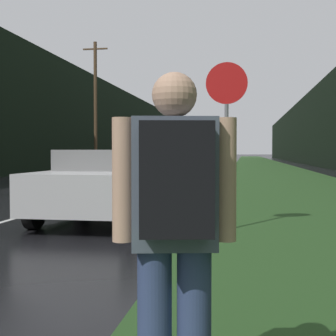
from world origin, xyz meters
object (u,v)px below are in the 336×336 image
at_px(car_passing_near, 102,184).
at_px(car_passing_far, 207,161).
at_px(stop_sign, 226,126).
at_px(hitchhiker_with_backpack, 175,226).

distance_m(car_passing_near, car_passing_far, 27.51).
height_order(car_passing_near, car_passing_far, car_passing_far).
bearing_deg(car_passing_far, car_passing_near, 90.00).
relative_size(stop_sign, car_passing_far, 0.73).
bearing_deg(car_passing_far, hitchhiker_with_backpack, 94.26).
bearing_deg(hitchhiker_with_backpack, car_passing_far, 83.48).
relative_size(stop_sign, car_passing_near, 0.72).
xyz_separation_m(stop_sign, hitchhiker_with_backpack, (-0.03, -6.13, -0.85)).
distance_m(stop_sign, hitchhiker_with_backpack, 6.19).
height_order(stop_sign, car_passing_near, stop_sign).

